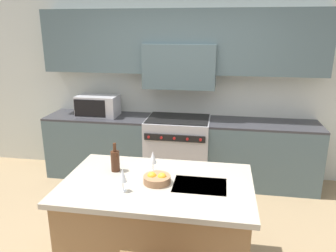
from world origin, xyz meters
TOP-DOWN VIEW (x-y plane):
  - back_cabinetry at (0.00, 2.04)m, footprint 10.00×0.46m
  - back_counter at (-0.00, 1.80)m, footprint 3.87×0.62m
  - range_stove at (-0.00, 1.77)m, footprint 0.89×0.70m
  - microwave at (-1.18, 1.79)m, footprint 0.59×0.37m
  - kitchen_island at (0.09, -0.15)m, footprint 1.61×1.01m
  - wine_bottle at (-0.33, 0.01)m, footprint 0.08×0.08m
  - wine_glass_near at (-0.15, -0.35)m, footprint 0.07×0.07m
  - wine_glass_far at (0.01, 0.05)m, footprint 0.07×0.07m
  - fruit_bowl at (0.09, -0.16)m, footprint 0.23×0.23m

SIDE VIEW (x-z plane):
  - kitchen_island at x=0.09m, z-range 0.00..0.91m
  - back_counter at x=0.00m, z-range 0.00..0.92m
  - range_stove at x=0.00m, z-range 0.00..0.94m
  - fruit_bowl at x=0.09m, z-range 0.90..0.99m
  - wine_bottle at x=-0.33m, z-range 0.87..1.14m
  - wine_glass_near at x=-0.15m, z-range 0.94..1.14m
  - wine_glass_far at x=0.01m, z-range 0.94..1.14m
  - microwave at x=-1.18m, z-range 0.92..1.22m
  - back_cabinetry at x=0.00m, z-range 0.26..2.96m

